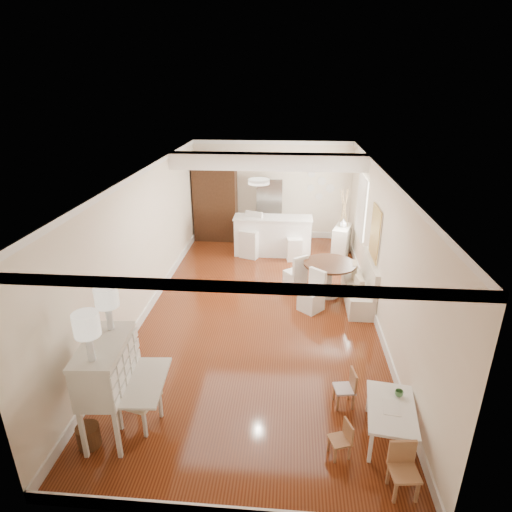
# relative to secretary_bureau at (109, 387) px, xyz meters

# --- Properties ---
(room) EXTENTS (9.00, 9.04, 2.82)m
(room) POSITION_rel_secretary_bureau_xyz_m (1.74, 3.66, 1.31)
(room) COLOR maroon
(room) RESTS_ON ground
(secretary_bureau) EXTENTS (1.13, 1.15, 1.34)m
(secretary_bureau) POSITION_rel_secretary_bureau_xyz_m (0.00, 0.00, 0.00)
(secretary_bureau) COLOR beige
(secretary_bureau) RESTS_ON ground
(gustavian_armchair) EXTENTS (0.60, 0.60, 0.85)m
(gustavian_armchair) POSITION_rel_secretary_bureau_xyz_m (0.32, 0.12, -0.25)
(gustavian_armchair) COLOR beige
(gustavian_armchair) RESTS_ON ground
(wicker_basket) EXTENTS (0.30, 0.30, 0.29)m
(wicker_basket) POSITION_rel_secretary_bureau_xyz_m (-0.22, -0.31, -0.52)
(wicker_basket) COLOR #57331B
(wicker_basket) RESTS_ON ground
(kids_table) EXTENTS (0.72, 1.05, 0.49)m
(kids_table) POSITION_rel_secretary_bureau_xyz_m (3.60, 0.13, -0.42)
(kids_table) COLOR white
(kids_table) RESTS_ON ground
(kids_chair_a) EXTENTS (0.31, 0.31, 0.50)m
(kids_chair_a) POSITION_rel_secretary_bureau_xyz_m (2.93, -0.21, -0.42)
(kids_chair_a) COLOR #A3704A
(kids_chair_a) RESTS_ON ground
(kids_chair_b) EXTENTS (0.32, 0.32, 0.57)m
(kids_chair_b) POSITION_rel_secretary_bureau_xyz_m (3.08, 0.71, -0.38)
(kids_chair_b) COLOR #A26F49
(kids_chair_b) RESTS_ON ground
(kids_chair_c) EXTENTS (0.34, 0.34, 0.64)m
(kids_chair_c) POSITION_rel_secretary_bureau_xyz_m (3.59, -0.68, -0.35)
(kids_chair_c) COLOR #A36F4A
(kids_chair_c) RESTS_ON ground
(banquette) EXTENTS (0.52, 1.60, 0.98)m
(banquette) POSITION_rel_secretary_bureau_xyz_m (3.69, 3.84, -0.18)
(banquette) COLOR silver
(banquette) RESTS_ON ground
(dining_table) EXTENTS (1.28, 1.28, 0.75)m
(dining_table) POSITION_rel_secretary_bureau_xyz_m (3.11, 4.14, -0.29)
(dining_table) COLOR #422315
(dining_table) RESTS_ON ground
(slip_chair_near) EXTENTS (0.57, 0.58, 0.84)m
(slip_chair_near) POSITION_rel_secretary_bureau_xyz_m (2.72, 3.44, -0.25)
(slip_chair_near) COLOR white
(slip_chair_near) RESTS_ON ground
(slip_chair_far) EXTENTS (0.56, 0.56, 0.82)m
(slip_chair_far) POSITION_rel_secretary_bureau_xyz_m (2.39, 4.40, -0.26)
(slip_chair_far) COLOR white
(slip_chair_far) RESTS_ON ground
(breakfast_counter) EXTENTS (2.05, 0.65, 1.03)m
(breakfast_counter) POSITION_rel_secretary_bureau_xyz_m (1.80, 6.44, -0.15)
(breakfast_counter) COLOR white
(breakfast_counter) RESTS_ON ground
(bar_stool_left) EXTENTS (0.60, 0.60, 1.17)m
(bar_stool_left) POSITION_rel_secretary_bureau_xyz_m (1.23, 6.22, -0.08)
(bar_stool_left) COLOR white
(bar_stool_left) RESTS_ON ground
(bar_stool_right) EXTENTS (0.42, 0.42, 0.94)m
(bar_stool_right) POSITION_rel_secretary_bureau_xyz_m (2.37, 6.08, -0.20)
(bar_stool_right) COLOR white
(bar_stool_right) RESTS_ON ground
(pantry_cabinet) EXTENTS (1.20, 0.60, 2.30)m
(pantry_cabinet) POSITION_rel_secretary_bureau_xyz_m (0.10, 7.52, 0.48)
(pantry_cabinet) COLOR #381E11
(pantry_cabinet) RESTS_ON ground
(fridge) EXTENTS (0.75, 0.65, 1.80)m
(fridge) POSITION_rel_secretary_bureau_xyz_m (2.00, 7.49, 0.23)
(fridge) COLOR silver
(fridge) RESTS_ON ground
(sideboard) EXTENTS (0.59, 0.91, 0.80)m
(sideboard) POSITION_rel_secretary_bureau_xyz_m (3.62, 6.49, -0.27)
(sideboard) COLOR silver
(sideboard) RESTS_ON ground
(pencil_cup) EXTENTS (0.12, 0.12, 0.08)m
(pencil_cup) POSITION_rel_secretary_bureau_xyz_m (3.73, 0.36, -0.14)
(pencil_cup) COLOR #4E864E
(pencil_cup) RESTS_ON kids_table
(branch_vase) EXTENTS (0.25, 0.25, 0.21)m
(branch_vase) POSITION_rel_secretary_bureau_xyz_m (3.62, 6.48, 0.23)
(branch_vase) COLOR silver
(branch_vase) RESTS_ON sideboard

